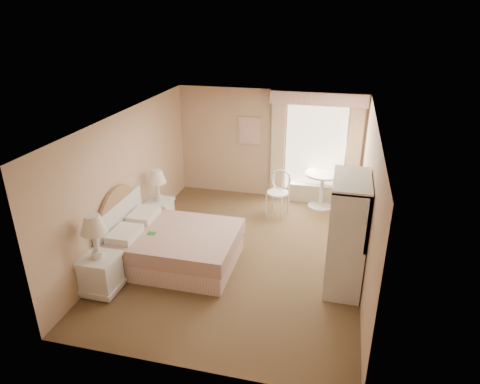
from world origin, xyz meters
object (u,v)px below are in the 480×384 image
(bed, at_px, (170,245))
(armoire, at_px, (346,242))
(nightstand_far, at_px, (159,206))
(nightstand_near, at_px, (99,265))
(round_table, at_px, (322,184))
(cafe_chair, at_px, (279,189))

(bed, bearing_deg, armoire, 1.45)
(armoire, bearing_deg, nightstand_far, 163.04)
(bed, relative_size, nightstand_far, 1.74)
(bed, relative_size, nightstand_near, 1.59)
(bed, relative_size, round_table, 2.62)
(nightstand_far, xyz_separation_m, cafe_chair, (2.23, 1.22, 0.10))
(nightstand_near, bearing_deg, round_table, 52.05)
(nightstand_near, distance_m, nightstand_far, 2.25)
(bed, xyz_separation_m, armoire, (2.93, 0.07, 0.42))
(round_table, bearing_deg, armoire, -79.30)
(armoire, bearing_deg, bed, -178.55)
(nightstand_near, xyz_separation_m, round_table, (3.11, 3.99, 0.04))
(bed, xyz_separation_m, nightstand_far, (-0.72, 1.19, 0.11))
(cafe_chair, bearing_deg, armoire, -44.34)
(bed, xyz_separation_m, cafe_chair, (1.52, 2.41, 0.21))
(bed, relative_size, armoire, 1.15)
(bed, distance_m, nightstand_near, 1.29)
(round_table, xyz_separation_m, cafe_chair, (-0.88, -0.52, 0.02))
(cafe_chair, bearing_deg, nightstand_far, -136.93)
(cafe_chair, bearing_deg, round_table, 44.82)
(nightstand_near, xyz_separation_m, armoire, (3.65, 1.14, 0.26))
(round_table, bearing_deg, nightstand_near, -127.95)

